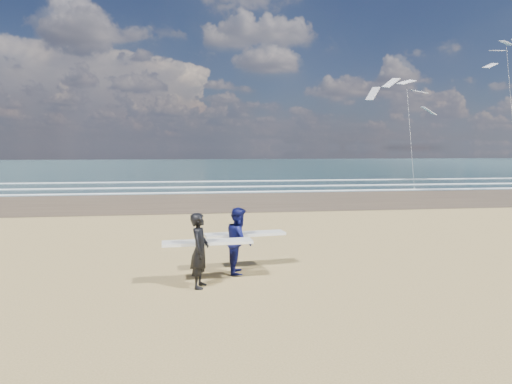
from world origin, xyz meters
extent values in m
cube|color=#4A3827|center=(20.00, 18.00, 0.01)|extent=(220.00, 12.00, 0.01)
cube|color=#1A3539|center=(20.00, 72.00, 0.01)|extent=(220.00, 100.00, 0.02)
cube|color=white|center=(20.00, 22.80, 0.05)|extent=(220.00, 0.50, 0.05)
cube|color=white|center=(20.00, 27.50, 0.05)|extent=(220.00, 0.50, 0.05)
cube|color=white|center=(20.00, 34.00, 0.05)|extent=(220.00, 0.50, 0.05)
imported|color=black|center=(0.24, -0.20, 0.90)|extent=(0.56, 0.73, 1.80)
cube|color=white|center=(0.44, 0.15, 1.02)|extent=(2.23, 0.64, 0.07)
imported|color=#0D114C|center=(1.30, 0.93, 0.88)|extent=(0.77, 0.93, 1.76)
cube|color=white|center=(1.50, 1.28, 0.98)|extent=(2.25, 0.78, 0.07)
cube|color=slate|center=(18.01, 23.63, 0.05)|extent=(0.12, 0.12, 0.10)
camera|label=1|loc=(0.04, -10.92, 3.33)|focal=32.00mm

